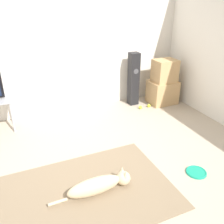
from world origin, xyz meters
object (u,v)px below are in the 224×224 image
cardboard_box_upper (165,71)px  floor_speaker (133,79)px  tennis_ball_near_speaker (140,107)px  tennis_ball_by_boxes (149,106)px  frisbee (196,172)px  cardboard_box_lower (162,92)px  dog (100,185)px

cardboard_box_upper → floor_speaker: 0.64m
tennis_ball_near_speaker → tennis_ball_by_boxes: bearing=0.9°
cardboard_box_upper → floor_speaker: floor_speaker is taller
frisbee → cardboard_box_lower: bearing=67.4°
floor_speaker → cardboard_box_upper: bearing=-20.6°
dog → floor_speaker: bearing=53.8°
cardboard_box_lower → tennis_ball_near_speaker: size_ratio=8.30×
frisbee → tennis_ball_near_speaker: bearing=81.1°
cardboard_box_upper → floor_speaker: (-0.58, 0.22, -0.16)m
tennis_ball_by_boxes → cardboard_box_lower: bearing=14.1°
frisbee → cardboard_box_upper: cardboard_box_upper is taller
cardboard_box_lower → tennis_ball_by_boxes: 0.43m
cardboard_box_lower → tennis_ball_near_speaker: 0.60m
tennis_ball_by_boxes → tennis_ball_near_speaker: 0.20m
floor_speaker → tennis_ball_by_boxes: 0.62m
cardboard_box_lower → floor_speaker: size_ratio=0.52×
frisbee → cardboard_box_upper: (0.88, 2.08, 0.68)m
cardboard_box_upper → floor_speaker: size_ratio=0.42×
dog → tennis_ball_near_speaker: (1.57, 1.82, -0.08)m
dog → tennis_ball_near_speaker: size_ratio=14.94×
cardboard_box_upper → dog: bearing=-138.3°
frisbee → cardboard_box_lower: (0.87, 2.10, 0.22)m
dog → floor_speaker: (1.56, 2.12, 0.42)m
cardboard_box_upper → tennis_ball_by_boxes: size_ratio=6.69×
frisbee → tennis_ball_by_boxes: size_ratio=3.95×
floor_speaker → tennis_ball_by_boxes: floor_speaker is taller
dog → frisbee: size_ratio=3.78×
tennis_ball_near_speaker → cardboard_box_upper: bearing=8.1°
frisbee → floor_speaker: (0.30, 2.30, 0.52)m
frisbee → tennis_ball_by_boxes: bearing=75.7°
tennis_ball_by_boxes → cardboard_box_upper: bearing=11.9°
dog → floor_speaker: 2.66m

